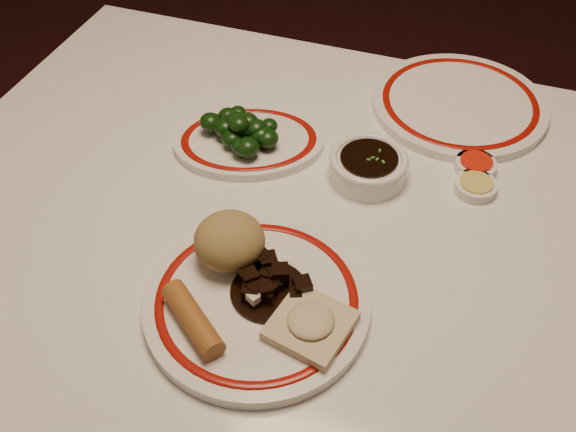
# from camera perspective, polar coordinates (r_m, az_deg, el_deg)

# --- Properties ---
(dining_table) EXTENTS (1.20, 0.90, 0.75)m
(dining_table) POSITION_cam_1_polar(r_m,az_deg,el_deg) (1.01, 1.57, -3.39)
(dining_table) COLOR white
(dining_table) RESTS_ON ground
(main_plate) EXTENTS (0.30, 0.30, 0.02)m
(main_plate) POSITION_cam_1_polar(r_m,az_deg,el_deg) (0.82, -2.78, -7.62)
(main_plate) COLOR white
(main_plate) RESTS_ON dining_table
(rice_mound) EXTENTS (0.09, 0.09, 0.07)m
(rice_mound) POSITION_cam_1_polar(r_m,az_deg,el_deg) (0.83, -5.23, -2.21)
(rice_mound) COLOR #987D48
(rice_mound) RESTS_ON main_plate
(spring_roll) EXTENTS (0.11, 0.09, 0.03)m
(spring_roll) POSITION_cam_1_polar(r_m,az_deg,el_deg) (0.79, -8.46, -9.04)
(spring_roll) COLOR #9B5F26
(spring_roll) RESTS_ON main_plate
(fried_wonton) EXTENTS (0.11, 0.11, 0.03)m
(fried_wonton) POSITION_cam_1_polar(r_m,az_deg,el_deg) (0.78, 2.03, -9.55)
(fried_wonton) COLOR #C5B48B
(fried_wonton) RESTS_ON main_plate
(stirfry_heap) EXTENTS (0.10, 0.10, 0.03)m
(stirfry_heap) POSITION_cam_1_polar(r_m,az_deg,el_deg) (0.81, -1.79, -6.03)
(stirfry_heap) COLOR black
(stirfry_heap) RESTS_ON main_plate
(broccoli_plate) EXTENTS (0.29, 0.27, 0.02)m
(broccoli_plate) POSITION_cam_1_polar(r_m,az_deg,el_deg) (1.05, -3.48, 6.62)
(broccoli_plate) COLOR white
(broccoli_plate) RESTS_ON dining_table
(broccoli_pile) EXTENTS (0.13, 0.10, 0.05)m
(broccoli_pile) POSITION_cam_1_polar(r_m,az_deg,el_deg) (1.03, -4.05, 7.79)
(broccoli_pile) COLOR #23471C
(broccoli_pile) RESTS_ON broccoli_plate
(soy_bowl) EXTENTS (0.12, 0.12, 0.04)m
(soy_bowl) POSITION_cam_1_polar(r_m,az_deg,el_deg) (0.99, 7.13, 4.27)
(soy_bowl) COLOR white
(soy_bowl) RESTS_ON dining_table
(sweet_sour_dish) EXTENTS (0.06, 0.06, 0.02)m
(sweet_sour_dish) POSITION_cam_1_polar(r_m,az_deg,el_deg) (1.04, 16.33, 4.35)
(sweet_sour_dish) COLOR white
(sweet_sour_dish) RESTS_ON dining_table
(mustard_dish) EXTENTS (0.06, 0.06, 0.02)m
(mustard_dish) POSITION_cam_1_polar(r_m,az_deg,el_deg) (1.01, 16.31, 2.55)
(mustard_dish) COLOR white
(mustard_dish) RESTS_ON dining_table
(far_plate) EXTENTS (0.34, 0.34, 0.02)m
(far_plate) POSITION_cam_1_polar(r_m,az_deg,el_deg) (1.16, 14.98, 9.61)
(far_plate) COLOR white
(far_plate) RESTS_ON dining_table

